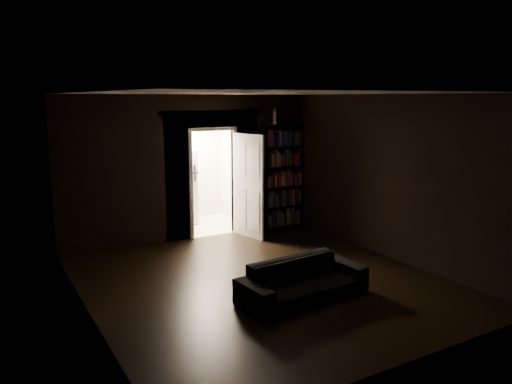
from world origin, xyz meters
The scene contains 9 objects.
ground centered at (0.00, 0.00, 0.00)m, with size 5.50×5.50×0.00m, color black.
room_walls centered at (-0.01, 1.07, 1.68)m, with size 5.02×5.61×2.84m.
kitchen_alcove centered at (0.50, 3.87, 1.21)m, with size 2.20×1.80×2.60m.
sofa centered at (0.16, -0.81, 0.36)m, with size 1.85×0.80×0.71m, color black.
bookshelf centered at (2.00, 2.59, 1.10)m, with size 0.90×0.32×2.20m, color black.
refrigerator centered at (0.21, 4.03, 0.82)m, with size 0.74×0.68×1.65m, color white.
door centered at (1.06, 2.31, 1.02)m, with size 0.85×0.05×2.05m, color silver.
figurine centered at (1.86, 2.64, 2.36)m, with size 0.11×0.11×0.32m, color silver.
bottles centered at (0.20, 4.01, 1.77)m, with size 0.60×0.08×0.24m, color black.
Camera 1 is at (-3.67, -6.11, 2.74)m, focal length 35.00 mm.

